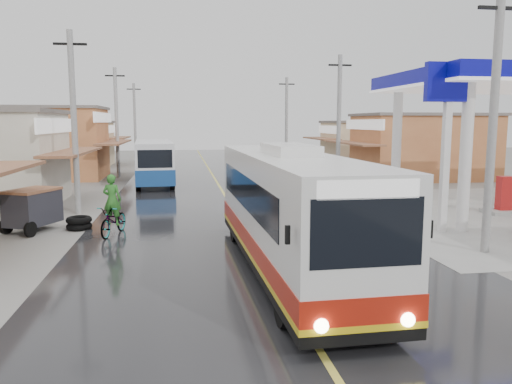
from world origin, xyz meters
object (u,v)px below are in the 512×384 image
at_px(cyclist, 113,215).
at_px(tyre_stack, 79,223).
at_px(coach_bus, 288,210).
at_px(tricycle_near, 32,207).
at_px(second_bus, 154,162).

distance_m(cyclist, tyre_stack, 1.98).
distance_m(coach_bus, tricycle_near, 10.47).
bearing_deg(coach_bus, tricycle_near, 142.39).
height_order(second_bus, tyre_stack, second_bus).
bearing_deg(coach_bus, cyclist, 135.37).
height_order(coach_bus, tricycle_near, coach_bus).
xyz_separation_m(second_bus, tricycle_near, (-3.78, -13.77, -0.60)).
distance_m(second_bus, cyclist, 14.95).
bearing_deg(tyre_stack, coach_bus, -42.67).
height_order(coach_bus, cyclist, coach_bus).
xyz_separation_m(cyclist, tyre_stack, (-1.45, 1.25, -0.49)).
height_order(coach_bus, tyre_stack, coach_bus).
bearing_deg(tricycle_near, cyclist, 4.33).
distance_m(coach_bus, second_bus, 20.46).
bearing_deg(tricycle_near, second_bus, 99.33).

